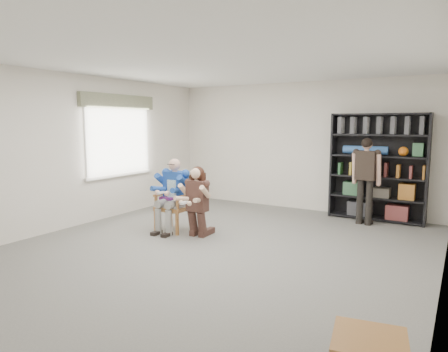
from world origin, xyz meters
The scene contains 8 objects.
room_shell centered at (0.00, 0.00, 1.40)m, with size 6.00×7.00×2.80m, color white, non-canonical shape.
floor centered at (0.00, 0.00, 0.00)m, with size 6.00×7.00×0.01m, color slate.
window_left centered at (-2.95, 1.00, 1.63)m, with size 0.16×2.00×1.75m, color white, non-canonical shape.
armchair centered at (-1.22, 0.56, 0.50)m, with size 0.58×0.56×1.00m, color #A37936, non-canonical shape.
seated_man centered at (-1.22, 0.56, 0.65)m, with size 0.56×0.78×1.30m, color navy, non-canonical shape.
kneeling_woman centered at (-0.64, 0.44, 0.60)m, with size 0.50×0.80×1.19m, color #3C271F, non-canonical shape.
bookshelf centered at (1.70, 3.28, 1.05)m, with size 1.80×0.38×2.10m, color black, non-canonical shape.
standing_man centered at (1.58, 2.78, 0.82)m, with size 0.51×0.28×1.64m, color black, non-canonical shape.
Camera 1 is at (3.13, -4.92, 1.90)m, focal length 32.00 mm.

